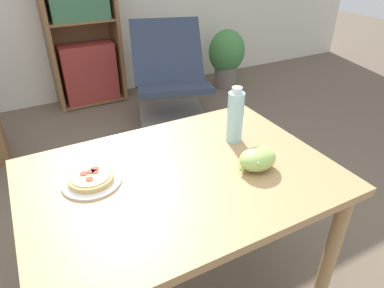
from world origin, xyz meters
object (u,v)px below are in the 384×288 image
(pizza_on_plate, at_px, (91,179))
(lounge_chair_far, at_px, (171,90))
(grape_bunch, at_px, (257,159))
(potted_plant_floor, at_px, (226,56))
(bookshelf, at_px, (82,28))
(drink_bottle, at_px, (235,116))

(pizza_on_plate, xyz_separation_m, lounge_chair_far, (1.09, 1.68, -0.45))
(pizza_on_plate, distance_m, grape_bunch, 0.64)
(potted_plant_floor, bearing_deg, lounge_chair_far, -152.32)
(bookshelf, bearing_deg, grape_bunch, -88.07)
(grape_bunch, bearing_deg, bookshelf, 91.93)
(lounge_chair_far, xyz_separation_m, potted_plant_floor, (0.94, 0.49, 0.07))
(potted_plant_floor, bearing_deg, pizza_on_plate, -133.14)
(drink_bottle, distance_m, lounge_chair_far, 1.81)
(grape_bunch, relative_size, bookshelf, 0.10)
(pizza_on_plate, bearing_deg, bookshelf, 78.11)
(grape_bunch, xyz_separation_m, lounge_chair_far, (0.49, 1.89, -0.48))
(lounge_chair_far, height_order, bookshelf, bookshelf)
(lounge_chair_far, distance_m, bookshelf, 1.07)
(bookshelf, bearing_deg, lounge_chair_far, -52.66)
(grape_bunch, distance_m, lounge_chair_far, 2.01)
(grape_bunch, height_order, drink_bottle, drink_bottle)
(lounge_chair_far, relative_size, potted_plant_floor, 1.41)
(lounge_chair_far, bearing_deg, grape_bunch, -86.84)
(grape_bunch, distance_m, potted_plant_floor, 2.81)
(lounge_chair_far, bearing_deg, potted_plant_floor, 45.41)
(grape_bunch, xyz_separation_m, drink_bottle, (0.05, 0.23, 0.08))
(grape_bunch, height_order, lounge_chair_far, lounge_chair_far)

